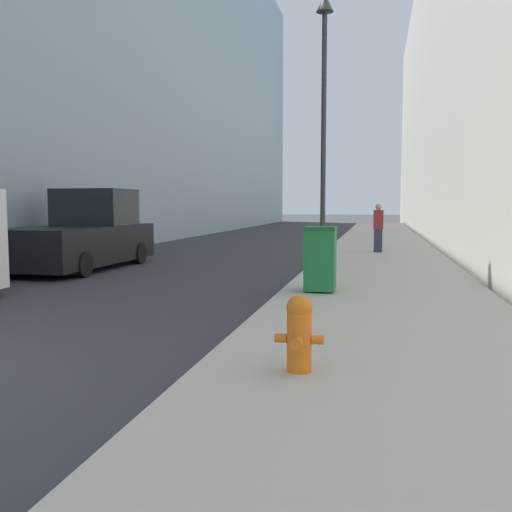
# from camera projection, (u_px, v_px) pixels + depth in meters

# --- Properties ---
(sidewalk_right) EXTENTS (3.94, 60.00, 0.15)m
(sidewalk_right) POSITION_uv_depth(u_px,v_px,m) (382.00, 249.00, 21.79)
(sidewalk_right) COLOR #ADA89E
(sidewalk_right) RESTS_ON ground
(building_left_glass) EXTENTS (12.00, 60.00, 21.26)m
(building_left_glass) POSITION_uv_depth(u_px,v_px,m) (91.00, 47.00, 32.00)
(building_left_glass) COLOR #849EB2
(building_left_glass) RESTS_ON ground
(fire_hydrant) EXTENTS (0.48, 0.37, 0.76)m
(fire_hydrant) POSITION_uv_depth(u_px,v_px,m) (299.00, 331.00, 5.55)
(fire_hydrant) COLOR orange
(fire_hydrant) RESTS_ON sidewalk_right
(trash_bin) EXTENTS (0.58, 0.68, 1.22)m
(trash_bin) POSITION_uv_depth(u_px,v_px,m) (320.00, 258.00, 10.72)
(trash_bin) COLOR #1E7538
(trash_bin) RESTS_ON sidewalk_right
(lamppost) EXTENTS (0.42, 0.42, 6.68)m
(lamppost) POSITION_uv_depth(u_px,v_px,m) (324.00, 98.00, 13.90)
(lamppost) COLOR #2D332D
(lamppost) RESTS_ON sidewalk_right
(pickup_truck) EXTENTS (2.25, 5.39, 2.23)m
(pickup_truck) POSITION_uv_depth(u_px,v_px,m) (83.00, 236.00, 15.92)
(pickup_truck) COLOR black
(pickup_truck) RESTS_ON ground
(pedestrian_on_sidewalk) EXTENTS (0.34, 0.22, 1.67)m
(pedestrian_on_sidewalk) POSITION_uv_depth(u_px,v_px,m) (378.00, 228.00, 19.59)
(pedestrian_on_sidewalk) COLOR #2D3347
(pedestrian_on_sidewalk) RESTS_ON sidewalk_right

